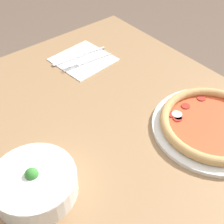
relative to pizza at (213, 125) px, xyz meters
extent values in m
cube|color=#99724C|center=(0.04, 0.21, -0.03)|extent=(1.38, 0.89, 0.03)
cylinder|color=olive|center=(0.66, -0.16, -0.40)|extent=(0.06, 0.06, 0.71)
cylinder|color=white|center=(0.00, 0.00, -0.01)|extent=(0.34, 0.34, 0.01)
torus|color=tan|center=(0.00, 0.00, 0.01)|extent=(0.30, 0.30, 0.03)
cylinder|color=#D14C28|center=(0.00, 0.00, 0.00)|extent=(0.27, 0.27, 0.01)
cylinder|color=maroon|center=(0.08, 0.05, 0.00)|extent=(0.03, 0.03, 0.00)
cylinder|color=maroon|center=(0.08, 0.06, 0.00)|extent=(0.03, 0.03, 0.00)
cylinder|color=maroon|center=(0.10, 0.00, 0.00)|extent=(0.03, 0.03, 0.00)
cylinder|color=maroon|center=(0.09, -0.06, 0.00)|extent=(0.03, 0.03, 0.00)
cylinder|color=maroon|center=(0.10, 0.06, 0.00)|extent=(0.03, 0.03, 0.00)
ellipsoid|color=silver|center=(0.09, 0.05, 0.00)|extent=(0.03, 0.03, 0.01)
cylinder|color=white|center=(0.13, 0.49, 0.01)|extent=(0.20, 0.20, 0.06)
torus|color=white|center=(0.13, 0.49, 0.04)|extent=(0.20, 0.20, 0.01)
ellipsoid|color=#998466|center=(0.18, 0.46, 0.03)|extent=(0.04, 0.04, 0.02)
ellipsoid|color=#998466|center=(0.12, 0.56, 0.03)|extent=(0.04, 0.04, 0.02)
ellipsoid|color=#998466|center=(0.09, 0.54, 0.03)|extent=(0.03, 0.04, 0.02)
ellipsoid|color=tan|center=(0.09, 0.52, 0.03)|extent=(0.03, 0.04, 0.02)
ellipsoid|color=#998466|center=(0.13, 0.55, 0.03)|extent=(0.04, 0.03, 0.02)
ellipsoid|color=tan|center=(0.09, 0.49, 0.03)|extent=(0.04, 0.03, 0.02)
ellipsoid|color=tan|center=(0.16, 0.48, 0.03)|extent=(0.04, 0.04, 0.02)
sphere|color=#388433|center=(0.14, 0.49, 0.04)|extent=(0.03, 0.03, 0.03)
cube|color=white|center=(0.52, 0.08, -0.02)|extent=(0.21, 0.21, 0.00)
cube|color=silver|center=(0.49, 0.05, -0.01)|extent=(0.02, 0.14, 0.00)
cube|color=silver|center=(0.50, 0.15, -0.01)|extent=(0.01, 0.06, 0.00)
cube|color=silver|center=(0.50, 0.15, -0.01)|extent=(0.01, 0.06, 0.00)
cube|color=silver|center=(0.50, 0.15, -0.01)|extent=(0.01, 0.06, 0.00)
cube|color=silver|center=(0.49, 0.15, -0.01)|extent=(0.01, 0.06, 0.00)
cube|color=silver|center=(0.54, 0.02, -0.01)|extent=(0.02, 0.09, 0.01)
cube|color=silver|center=(0.55, 0.12, -0.01)|extent=(0.03, 0.13, 0.00)
camera|label=1|loc=(-0.30, 0.61, 0.62)|focal=50.00mm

